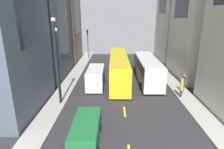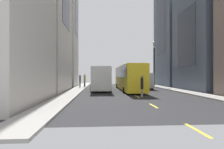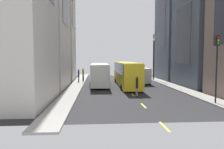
# 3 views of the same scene
# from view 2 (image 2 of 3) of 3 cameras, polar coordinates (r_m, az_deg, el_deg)

# --- Properties ---
(ground_plane) EXTENTS (40.41, 40.41, 0.00)m
(ground_plane) POSITION_cam_2_polar(r_m,az_deg,el_deg) (28.58, 4.00, -4.68)
(ground_plane) COLOR #28282B
(sidewalk_west) EXTENTS (1.99, 44.00, 0.15)m
(sidewalk_west) POSITION_cam_2_polar(r_m,az_deg,el_deg) (28.50, -10.57, -4.54)
(sidewalk_west) COLOR #9E9B93
(sidewalk_west) RESTS_ON ground
(sidewalk_east) EXTENTS (1.99, 44.00, 0.15)m
(sidewalk_east) POSITION_cam_2_polar(r_m,az_deg,el_deg) (30.41, 17.62, -4.26)
(sidewalk_east) COLOR #9E9B93
(sidewalk_east) RESTS_ON ground
(lane_stripe_0) EXTENTS (0.16, 2.00, 0.01)m
(lane_stripe_0) POSITION_cam_2_polar(r_m,az_deg,el_deg) (8.51, 24.58, -15.27)
(lane_stripe_0) COLOR yellow
(lane_stripe_0) RESTS_ON ground
(lane_stripe_1) EXTENTS (0.16, 2.00, 0.01)m
(lane_stripe_1) POSITION_cam_2_polar(r_m,az_deg,el_deg) (13.97, 12.60, -9.33)
(lane_stripe_1) COLOR yellow
(lane_stripe_1) RESTS_ON ground
(lane_stripe_2) EXTENTS (0.16, 2.00, 0.01)m
(lane_stripe_2) POSITION_cam_2_polar(r_m,az_deg,el_deg) (19.74, 7.61, -6.66)
(lane_stripe_2) COLOR yellow
(lane_stripe_2) RESTS_ON ground
(lane_stripe_3) EXTENTS (0.16, 2.00, 0.01)m
(lane_stripe_3) POSITION_cam_2_polar(r_m,az_deg,el_deg) (25.62, 4.92, -5.18)
(lane_stripe_3) COLOR yellow
(lane_stripe_3) RESTS_ON ground
(lane_stripe_4) EXTENTS (0.16, 2.00, 0.01)m
(lane_stripe_4) POSITION_cam_2_polar(r_m,az_deg,el_deg) (31.55, 3.24, -4.25)
(lane_stripe_4) COLOR yellow
(lane_stripe_4) RESTS_ON ground
(lane_stripe_5) EXTENTS (0.16, 2.00, 0.01)m
(lane_stripe_5) POSITION_cam_2_polar(r_m,az_deg,el_deg) (37.49, 2.10, -3.61)
(lane_stripe_5) COLOR yellow
(lane_stripe_5) RESTS_ON ground
(lane_stripe_6) EXTENTS (0.16, 2.00, 0.01)m
(lane_stripe_6) POSITION_cam_2_polar(r_m,az_deg,el_deg) (43.46, 1.27, -3.15)
(lane_stripe_6) COLOR yellow
(lane_stripe_6) RESTS_ON ground
(lane_stripe_7) EXTENTS (0.16, 2.00, 0.01)m
(lane_stripe_7) POSITION_cam_2_polar(r_m,az_deg,el_deg) (49.43, 0.64, -2.80)
(lane_stripe_7) COLOR yellow
(lane_stripe_7) RESTS_ON ground
(building_east_1) EXTENTS (8.64, 10.01, 15.12)m
(building_east_1) POSITION_cam_2_polar(r_m,az_deg,el_deg) (31.07, 28.92, 9.70)
(building_east_1) COLOR #4C5666
(building_east_1) RESTS_ON ground
(building_east_2) EXTENTS (6.86, 9.51, 28.28)m
(building_east_2) POSITION_cam_2_polar(r_m,az_deg,el_deg) (41.62, 19.29, 16.43)
(building_east_2) COLOR #4C5666
(building_east_2) RESTS_ON ground
(city_bus_white) EXTENTS (2.81, 11.06, 3.35)m
(city_bus_white) POSITION_cam_2_polar(r_m,az_deg,el_deg) (28.04, -3.44, -0.66)
(city_bus_white) COLOR silver
(city_bus_white) RESTS_ON ground
(streetcar_yellow) EXTENTS (2.70, 14.83, 3.59)m
(streetcar_yellow) POSITION_cam_2_polar(r_m,az_deg,el_deg) (27.73, 4.94, -0.42)
(streetcar_yellow) COLOR yellow
(streetcar_yellow) RESTS_ON ground
(delivery_van_white) EXTENTS (2.25, 5.38, 2.58)m
(delivery_van_white) POSITION_cam_2_polar(r_m,az_deg,el_deg) (31.38, 9.62, -1.52)
(delivery_van_white) COLOR white
(delivery_van_white) RESTS_ON ground
(car_green_0) EXTENTS (2.07, 4.74, 1.72)m
(car_green_0) POSITION_cam_2_polar(r_m,az_deg,el_deg) (42.44, 5.63, -1.85)
(car_green_0) COLOR #1E7238
(car_green_0) RESTS_ON ground
(pedestrian_waiting_curb) EXTENTS (0.36, 0.36, 2.27)m
(pedestrian_waiting_curb) POSITION_cam_2_polar(r_m,az_deg,el_deg) (34.05, -8.38, -1.69)
(pedestrian_waiting_curb) COLOR navy
(pedestrian_waiting_curb) RESTS_ON ground
(pedestrian_crossing_near) EXTENTS (0.28, 0.28, 2.24)m
(pedestrian_crossing_near) POSITION_cam_2_polar(r_m,az_deg,el_deg) (32.81, -9.77, -1.72)
(pedestrian_crossing_near) COLOR #336B38
(pedestrian_crossing_near) RESTS_ON ground
(pedestrian_crossing_mid) EXTENTS (0.28, 0.28, 2.24)m
(pedestrian_crossing_mid) POSITION_cam_2_polar(r_m,az_deg,el_deg) (19.10, 9.16, -3.18)
(pedestrian_crossing_mid) COLOR gray
(pedestrian_crossing_mid) RESTS_ON ground
(streetlamp_near) EXTENTS (0.44, 0.44, 8.72)m
(streetlamp_near) POSITION_cam_2_polar(r_m,az_deg,el_deg) (37.36, 12.68, 4.59)
(streetlamp_near) COLOR black
(streetlamp_near) RESTS_ON ground
(streetlamp_far) EXTENTS (0.44, 0.44, 7.79)m
(streetlamp_far) POSITION_cam_2_polar(r_m,az_deg,el_deg) (37.01, 12.83, 3.87)
(streetlamp_far) COLOR black
(streetlamp_far) RESTS_ON ground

